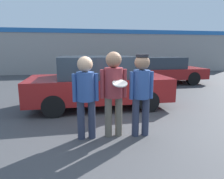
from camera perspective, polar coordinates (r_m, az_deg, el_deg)
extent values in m
plane|color=#3F3F42|center=(4.53, 2.80, -12.19)|extent=(56.00, 56.00, 0.00)
cube|color=gray|center=(15.14, -7.04, 10.68)|extent=(24.00, 0.18, 3.24)
cube|color=#2666B2|center=(15.09, -7.15, 16.26)|extent=(24.00, 0.04, 0.30)
cylinder|color=#2D3347|center=(4.15, -8.85, -8.59)|extent=(0.15, 0.15, 0.81)
cylinder|color=#2D3347|center=(4.16, -5.79, -8.45)|extent=(0.15, 0.15, 0.81)
cylinder|color=#2D4C8C|center=(3.97, -7.57, 0.87)|extent=(0.35, 0.35, 0.57)
cylinder|color=#2D4C8C|center=(3.97, -10.67, 0.45)|extent=(0.09, 0.09, 0.56)
cylinder|color=#2D4C8C|center=(3.99, -4.47, 0.67)|extent=(0.09, 0.09, 0.56)
sphere|color=tan|center=(3.92, -7.74, 7.17)|extent=(0.30, 0.30, 0.30)
cylinder|color=#665B4C|center=(4.21, -1.05, -7.86)|extent=(0.15, 0.15, 0.85)
cylinder|color=#665B4C|center=(4.25, 1.90, -7.68)|extent=(0.15, 0.15, 0.85)
cylinder|color=maroon|center=(4.05, 0.45, 1.98)|extent=(0.38, 0.38, 0.60)
cylinder|color=maroon|center=(4.01, -2.77, 1.58)|extent=(0.09, 0.09, 0.58)
cylinder|color=maroon|center=(4.10, 3.60, 1.78)|extent=(0.09, 0.09, 0.58)
sphere|color=#8C664C|center=(3.99, 0.46, 8.51)|extent=(0.32, 0.32, 0.32)
cylinder|color=silver|center=(3.79, 2.27, 1.78)|extent=(0.29, 0.28, 0.11)
cylinder|color=#2D3347|center=(4.27, 6.73, -7.88)|extent=(0.15, 0.15, 0.82)
cylinder|color=#2D3347|center=(4.33, 9.54, -7.65)|extent=(0.15, 0.15, 0.82)
cylinder|color=#2D4C8C|center=(4.12, 8.42, 1.47)|extent=(0.34, 0.34, 0.58)
cylinder|color=#2D4C8C|center=(4.06, 5.63, 1.09)|extent=(0.09, 0.09, 0.56)
cylinder|color=#2D4C8C|center=(4.20, 11.11, 1.27)|extent=(0.09, 0.09, 0.56)
sphere|color=#8C664C|center=(4.07, 8.61, 7.65)|extent=(0.31, 0.31, 0.31)
cylinder|color=black|center=(4.06, 8.67, 9.53)|extent=(0.26, 0.26, 0.06)
cube|color=maroon|center=(6.37, -3.72, 0.56)|extent=(4.32, 1.89, 0.69)
cube|color=#28333D|center=(6.27, -4.59, 6.51)|extent=(2.25, 1.62, 0.64)
cylinder|color=black|center=(7.51, 5.72, -0.11)|extent=(0.63, 0.22, 0.63)
cylinder|color=black|center=(5.95, 10.27, -3.34)|extent=(0.63, 0.22, 0.63)
cylinder|color=black|center=(7.24, -15.10, -0.90)|extent=(0.63, 0.22, 0.63)
cylinder|color=black|center=(5.61, -16.37, -4.56)|extent=(0.63, 0.22, 0.63)
cube|color=maroon|center=(10.97, 13.78, 4.59)|extent=(4.50, 1.84, 0.53)
cube|color=#28333D|center=(10.89, 13.48, 7.47)|extent=(2.34, 1.58, 0.57)
cylinder|color=black|center=(12.35, 18.10, 4.08)|extent=(0.68, 0.22, 0.68)
cylinder|color=black|center=(10.95, 22.17, 2.92)|extent=(0.68, 0.22, 0.68)
cylinder|color=black|center=(11.28, 5.52, 3.95)|extent=(0.68, 0.22, 0.68)
cylinder|color=black|center=(9.74, 8.18, 2.68)|extent=(0.68, 0.22, 0.68)
sphere|color=#2D6B33|center=(14.68, 1.03, 6.73)|extent=(1.19, 1.19, 1.19)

